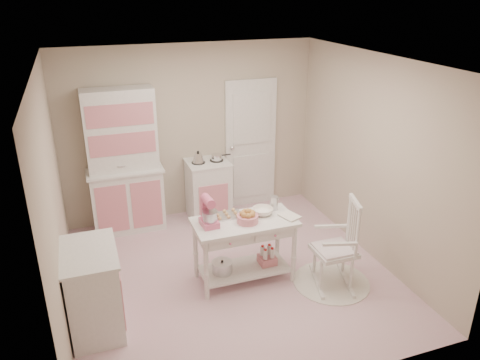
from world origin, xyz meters
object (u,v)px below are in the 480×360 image
Objects in this scene: rocking_chair at (335,243)px; bread_basket at (248,219)px; hutch at (124,162)px; work_table at (244,250)px; stove at (208,190)px; base_cabinet at (94,290)px; stand_mixer at (209,212)px.

rocking_chair is 1.06m from bread_basket.
hutch reaches higher than rocking_chair.
hutch reaches higher than bread_basket.
work_table is 0.45m from bread_basket.
rocking_chair is (0.92, -2.17, 0.09)m from stove.
base_cabinet is (-1.80, -2.04, 0.00)m from stove.
base_cabinet is 2.72m from rocking_chair.
base_cabinet is 0.84× the size of rocking_chair.
rocking_chair is 4.40× the size of bread_basket.
rocking_chair is 0.92× the size of work_table.
stove is at bearing -2.39° from hutch.
bread_basket is (0.02, -0.05, 0.45)m from work_table.
bread_basket is at bearing 173.84° from rocking_chair.
stove is at bearing 71.12° from stand_mixer.
bread_basket is (0.44, -0.07, -0.12)m from stand_mixer.
bread_basket is at bearing -12.61° from stand_mixer.
base_cabinet reaches higher than bread_basket.
work_table is 0.71m from stand_mixer.
work_table is 4.80× the size of bread_basket.
stand_mixer is at bearing 170.96° from bread_basket.
stand_mixer is at bearing 177.27° from work_table.
stand_mixer reaches higher than rocking_chair.
stand_mixer is at bearing 13.79° from base_cabinet.
work_table is at bearing 111.80° from bread_basket.
work_table is at bearing 171.74° from rocking_chair.
hutch is 1.91m from stand_mixer.
work_table is (1.75, 0.31, -0.06)m from base_cabinet.
work_table is at bearing -91.64° from stove.
rocking_chair is at bearing -46.40° from hutch.
work_table is at bearing -6.30° from stand_mixer.
base_cabinet is 0.77× the size of work_table.
bread_basket is (-0.95, 0.38, 0.30)m from rocking_chair.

